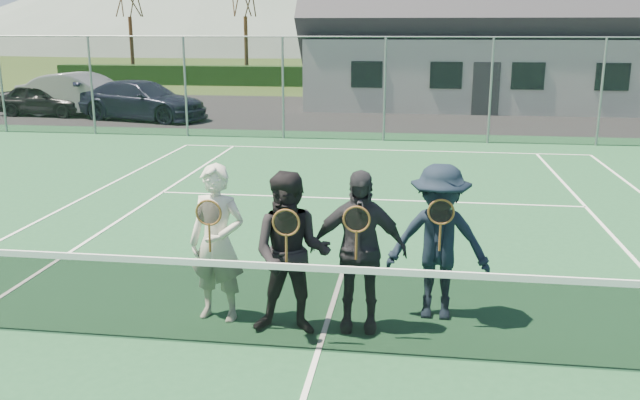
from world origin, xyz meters
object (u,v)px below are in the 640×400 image
object	(u,v)px
car_a	(44,99)
tennis_net	(318,304)
player_a	(217,243)
player_d	(439,242)
player_b	(291,254)
car_b	(84,95)
clubhouse	(493,9)
car_c	(143,100)
player_c	(358,250)

from	to	relation	value
car_a	tennis_net	distance (m)	21.90
player_a	player_d	bearing A→B (deg)	8.84
car_a	player_b	distance (m)	21.36
car_b	player_d	size ratio (longest dim) A/B	2.69
car_a	player_a	xyz separation A→B (m)	(11.75, -16.96, 0.31)
car_b	player_d	xyz separation A→B (m)	(12.70, -16.72, 0.12)
car_a	clubhouse	world-z (taller)	clubhouse
car_b	clubhouse	bearing A→B (deg)	-59.60
car_c	player_a	distance (m)	18.03
car_b	tennis_net	xyz separation A→B (m)	(11.48, -17.77, -0.26)
car_a	clubhouse	xyz separation A→B (m)	(17.00, 6.37, 3.38)
clubhouse	player_a	world-z (taller)	clubhouse
car_a	player_b	xyz separation A→B (m)	(12.65, -17.21, 0.31)
clubhouse	player_b	distance (m)	24.17
car_c	tennis_net	size ratio (longest dim) A/B	0.41
clubhouse	player_a	bearing A→B (deg)	-102.67
car_c	player_c	world-z (taller)	player_c
tennis_net	player_d	distance (m)	1.66
player_a	car_a	bearing A→B (deg)	124.73
player_c	car_b	bearing A→B (deg)	124.62
car_b	player_b	distance (m)	20.62
car_a	player_d	size ratio (longest dim) A/B	2.00
car_c	player_d	distance (m)	18.87
clubhouse	player_d	distance (m)	23.31
car_c	player_d	size ratio (longest dim) A/B	2.68
player_b	player_d	bearing A→B (deg)	21.99
tennis_net	player_b	bearing A→B (deg)	130.09
car_a	car_b	bearing A→B (deg)	-79.39
player_c	car_c	bearing A→B (deg)	119.29
clubhouse	player_d	bearing A→B (deg)	-96.90
clubhouse	player_c	distance (m)	23.84
car_a	player_a	size ratio (longest dim) A/B	2.00
car_b	tennis_net	size ratio (longest dim) A/B	0.41
car_b	player_a	world-z (taller)	player_a
car_b	clubhouse	world-z (taller)	clubhouse
player_a	player_b	distance (m)	0.93
car_a	player_c	xyz separation A→B (m)	(13.35, -16.99, 0.31)
car_a	player_d	xyz separation A→B (m)	(14.22, -16.57, 0.31)
car_b	clubhouse	size ratio (longest dim) A/B	0.31
player_a	player_b	xyz separation A→B (m)	(0.89, -0.25, -0.00)
player_d	tennis_net	bearing A→B (deg)	-139.22
car_a	car_c	xyz separation A→B (m)	(4.16, -0.61, 0.09)
player_b	player_c	bearing A→B (deg)	17.55
tennis_net	car_a	bearing A→B (deg)	126.41
car_c	player_b	xyz separation A→B (m)	(8.49, -16.60, 0.22)
player_c	player_b	bearing A→B (deg)	-162.45
car_b	car_c	xyz separation A→B (m)	(2.64, -0.76, -0.10)
tennis_net	clubhouse	size ratio (longest dim) A/B	0.75
tennis_net	player_d	size ratio (longest dim) A/B	6.49
car_a	car_c	bearing A→B (deg)	-93.31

